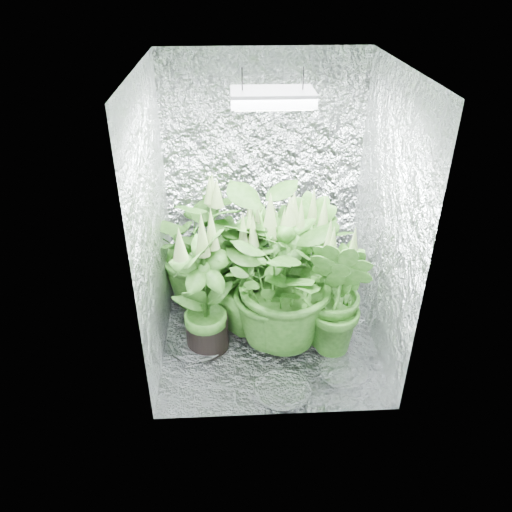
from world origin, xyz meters
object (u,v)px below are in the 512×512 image
at_px(plant_a, 204,247).
at_px(plant_e, 279,278).
at_px(plant_c, 307,261).
at_px(grow_lamp, 273,98).
at_px(circulation_fan, 336,282).
at_px(plant_b, 263,257).
at_px(plant_f, 205,291).
at_px(plant_h, 280,272).
at_px(plant_d, 249,276).
at_px(plant_g, 337,294).

xyz_separation_m(plant_a, plant_e, (0.55, -0.56, 0.05)).
bearing_deg(plant_c, grow_lamp, -137.88).
bearing_deg(circulation_fan, plant_b, 163.97).
bearing_deg(plant_f, plant_h, 26.17).
bearing_deg(plant_e, plant_b, 97.82).
height_order(plant_d, plant_g, plant_g).
bearing_deg(grow_lamp, plant_b, 92.18).
bearing_deg(grow_lamp, plant_d, 143.90).
height_order(grow_lamp, circulation_fan, grow_lamp).
relative_size(plant_g, circulation_fan, 3.32).
bearing_deg(plant_b, circulation_fan, 4.18).
xyz_separation_m(plant_a, circulation_fan, (1.12, 0.03, -0.41)).
relative_size(grow_lamp, plant_e, 0.41).
xyz_separation_m(grow_lamp, circulation_fan, (0.62, 0.50, -1.69)).
xyz_separation_m(plant_f, plant_g, (0.94, -0.06, -0.02)).
relative_size(plant_f, plant_g, 1.07).
xyz_separation_m(plant_g, plant_h, (-0.37, 0.34, -0.02)).
distance_m(grow_lamp, plant_a, 1.46).
relative_size(plant_c, plant_f, 0.94).
height_order(grow_lamp, plant_e, grow_lamp).
distance_m(plant_a, plant_c, 0.83).
xyz_separation_m(plant_e, plant_h, (0.04, 0.26, -0.12)).
xyz_separation_m(grow_lamp, plant_d, (-0.15, 0.11, -1.34)).
relative_size(plant_a, plant_e, 0.93).
distance_m(plant_a, circulation_fan, 1.19).
distance_m(plant_a, plant_b, 0.49).
distance_m(plant_a, plant_d, 0.50).
bearing_deg(circulation_fan, plant_h, -168.19).
height_order(plant_a, plant_c, plant_a).
bearing_deg(circulation_fan, plant_d, -173.47).
bearing_deg(plant_g, plant_h, 137.95).
height_order(plant_a, plant_g, plant_a).
relative_size(plant_e, circulation_fan, 3.91).
height_order(plant_b, circulation_fan, plant_b).
bearing_deg(grow_lamp, plant_e, -58.73).
relative_size(plant_a, plant_h, 1.11).
xyz_separation_m(plant_b, plant_c, (0.33, -0.16, 0.05)).
xyz_separation_m(grow_lamp, plant_f, (-0.47, -0.11, -1.32)).
bearing_deg(plant_b, plant_e, -82.18).
height_order(plant_c, plant_h, plant_c).
height_order(plant_d, plant_f, plant_f).
bearing_deg(plant_e, circulation_fan, 46.27).
relative_size(plant_e, plant_h, 1.20).
relative_size(plant_a, plant_c, 1.08).
bearing_deg(plant_c, plant_d, -158.94).
xyz_separation_m(plant_e, circulation_fan, (0.57, 0.59, -0.46)).
relative_size(grow_lamp, plant_c, 0.47).
height_order(plant_b, plant_c, plant_c).
bearing_deg(plant_d, plant_g, -24.48).
relative_size(plant_e, plant_g, 1.18).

